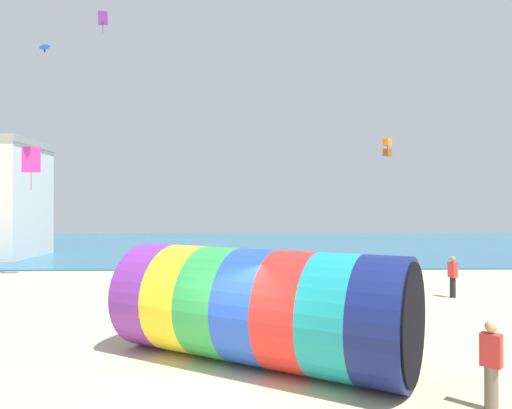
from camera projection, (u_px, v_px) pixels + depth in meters
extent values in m
plane|color=#CCBA8C|center=(202.00, 402.00, 8.80)|extent=(120.00, 120.00, 0.00)
cube|color=#236084|center=(236.00, 244.00, 47.23)|extent=(120.00, 40.00, 0.10)
cylinder|color=purple|center=(160.00, 294.00, 12.53)|extent=(2.29, 2.90, 2.76)
cylinder|color=yellow|center=(190.00, 298.00, 12.03)|extent=(2.29, 2.90, 2.76)
cylinder|color=green|center=(223.00, 302.00, 11.53)|extent=(2.29, 2.90, 2.76)
cylinder|color=blue|center=(258.00, 306.00, 11.03)|extent=(2.29, 2.90, 2.76)
cylinder|color=red|center=(297.00, 311.00, 10.54)|extent=(2.29, 2.90, 2.76)
cylinder|color=teal|center=(340.00, 316.00, 10.04)|extent=(2.29, 2.90, 2.76)
cylinder|color=navy|center=(387.00, 321.00, 9.54)|extent=(2.29, 2.90, 2.76)
cylinder|color=black|center=(414.00, 324.00, 9.28)|extent=(1.34, 2.22, 2.54)
cylinder|color=#726651|center=(491.00, 389.00, 8.44)|extent=(0.24, 0.24, 0.81)
cube|color=red|center=(491.00, 350.00, 8.44)|extent=(0.41, 0.41, 0.61)
sphere|color=tan|center=(491.00, 326.00, 8.45)|extent=(0.22, 0.22, 0.22)
cube|color=orange|center=(387.00, 142.00, 24.26)|extent=(0.48, 0.48, 0.37)
cube|color=#8F4F12|center=(387.00, 152.00, 24.26)|extent=(0.48, 0.48, 0.37)
cylinder|color=black|center=(387.00, 147.00, 24.26)|extent=(0.02, 0.02, 0.98)
cube|color=#D1339E|center=(31.00, 159.00, 24.42)|extent=(0.96, 0.24, 1.39)
cylinder|color=#7D1E5E|center=(31.00, 177.00, 24.41)|extent=(0.03, 0.03, 1.39)
cube|color=purple|center=(103.00, 18.00, 25.61)|extent=(0.54, 0.25, 0.74)
cylinder|color=#4C1E6B|center=(103.00, 27.00, 25.61)|extent=(0.03, 0.03, 0.75)
ellipsoid|color=blue|center=(45.00, 47.00, 22.95)|extent=(0.86, 0.72, 0.33)
cube|color=navy|center=(45.00, 50.00, 22.95)|extent=(0.11, 0.08, 0.20)
cylinder|color=black|center=(453.00, 287.00, 19.06)|extent=(0.24, 0.24, 0.85)
cube|color=red|center=(453.00, 270.00, 19.07)|extent=(0.32, 0.41, 0.64)
sphere|color=#9E7051|center=(453.00, 259.00, 19.07)|extent=(0.23, 0.23, 0.23)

